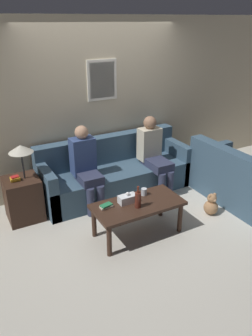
# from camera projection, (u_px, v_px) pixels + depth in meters

# --- Properties ---
(ground_plane) EXTENTS (16.00, 16.00, 0.00)m
(ground_plane) POSITION_uv_depth(u_px,v_px,m) (130.00, 204.00, 4.93)
(ground_plane) COLOR beige
(wall_back) EXTENTS (9.00, 0.08, 2.60)m
(wall_back) POSITION_uv_depth(u_px,v_px,m) (102.00, 106.00, 5.11)
(wall_back) COLOR beige
(wall_back) RESTS_ON ground_plane
(couch_main) EXTENTS (2.38, 0.81, 0.86)m
(couch_main) POSITION_uv_depth(u_px,v_px,m) (115.00, 174.00, 5.19)
(couch_main) COLOR #385166
(couch_main) RESTS_ON ground_plane
(couch_side) EXTENTS (0.81, 1.68, 0.86)m
(couch_side) POSITION_uv_depth(u_px,v_px,m) (243.00, 184.00, 4.85)
(couch_side) COLOR #385166
(couch_side) RESTS_ON ground_plane
(coffee_table) EXTENTS (1.14, 0.55, 0.45)m
(coffee_table) POSITION_uv_depth(u_px,v_px,m) (138.00, 208.00, 4.10)
(coffee_table) COLOR #382319
(coffee_table) RESTS_ON ground_plane
(side_table_with_lamp) EXTENTS (0.46, 0.46, 1.07)m
(side_table_with_lamp) POSITION_uv_depth(u_px,v_px,m) (23.00, 195.00, 4.45)
(side_table_with_lamp) COLOR #382319
(side_table_with_lamp) RESTS_ON ground_plane
(wine_bottle) EXTENTS (0.08, 0.08, 0.29)m
(wine_bottle) POSITION_uv_depth(u_px,v_px,m) (138.00, 199.00, 3.94)
(wine_bottle) COLOR #562319
(wine_bottle) RESTS_ON coffee_table
(drinking_glass) EXTENTS (0.08, 0.08, 0.09)m
(drinking_glass) POSITION_uv_depth(u_px,v_px,m) (144.00, 192.00, 4.24)
(drinking_glass) COLOR silver
(drinking_glass) RESTS_ON coffee_table
(book_stack) EXTENTS (0.16, 0.11, 0.04)m
(book_stack) POSITION_uv_depth(u_px,v_px,m) (106.00, 206.00, 3.97)
(book_stack) COLOR beige
(book_stack) RESTS_ON coffee_table
(tissue_box) EXTENTS (0.23, 0.12, 0.15)m
(tissue_box) POSITION_uv_depth(u_px,v_px,m) (128.00, 199.00, 4.07)
(tissue_box) COLOR silver
(tissue_box) RESTS_ON coffee_table
(person_left) EXTENTS (0.34, 0.57, 1.20)m
(person_left) POSITION_uv_depth(u_px,v_px,m) (86.00, 165.00, 4.66)
(person_left) COLOR #2D334C
(person_left) RESTS_ON ground_plane
(person_right) EXTENTS (0.34, 0.66, 1.18)m
(person_right) POSITION_uv_depth(u_px,v_px,m) (154.00, 152.00, 5.13)
(person_right) COLOR #2D334C
(person_right) RESTS_ON ground_plane
(teddy_bear) EXTENTS (0.20, 0.20, 0.32)m
(teddy_bear) POSITION_uv_depth(u_px,v_px,m) (211.00, 205.00, 4.63)
(teddy_bear) COLOR #A87A51
(teddy_bear) RESTS_ON ground_plane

